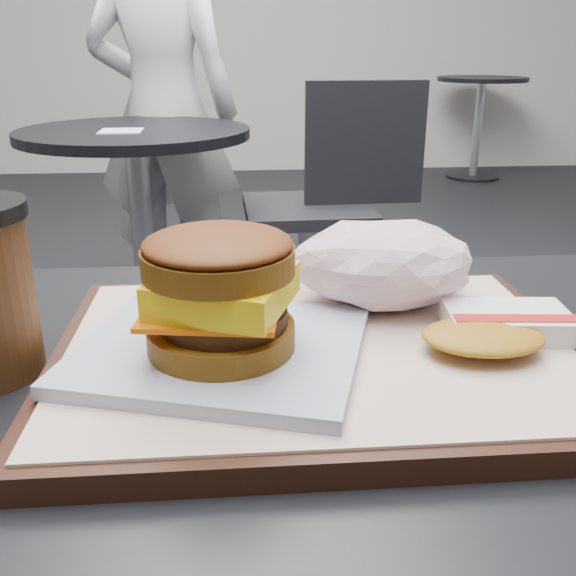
# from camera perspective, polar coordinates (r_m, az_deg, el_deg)

# --- Properties ---
(serving_tray) EXTENTS (0.38, 0.28, 0.02)m
(serving_tray) POSITION_cam_1_polar(r_m,az_deg,el_deg) (0.47, 2.68, -5.98)
(serving_tray) COLOR black
(serving_tray) RESTS_ON customer_table
(breakfast_sandwich) EXTENTS (0.23, 0.22, 0.09)m
(breakfast_sandwich) POSITION_cam_1_polar(r_m,az_deg,el_deg) (0.43, -5.98, -1.57)
(breakfast_sandwich) COLOR silver
(breakfast_sandwich) RESTS_ON serving_tray
(hash_brown) EXTENTS (0.12, 0.09, 0.02)m
(hash_brown) POSITION_cam_1_polar(r_m,az_deg,el_deg) (0.49, 18.04, -3.42)
(hash_brown) COLOR white
(hash_brown) RESTS_ON serving_tray
(crumpled_wrapper) EXTENTS (0.15, 0.12, 0.07)m
(crumpled_wrapper) POSITION_cam_1_polar(r_m,az_deg,el_deg) (0.54, 8.50, 2.19)
(crumpled_wrapper) COLOR white
(crumpled_wrapper) RESTS_ON serving_tray
(neighbor_table) EXTENTS (0.70, 0.70, 0.75)m
(neighbor_table) POSITION_cam_1_polar(r_m,az_deg,el_deg) (2.08, -13.08, 8.18)
(neighbor_table) COLOR black
(neighbor_table) RESTS_ON ground
(napkin) EXTENTS (0.12, 0.12, 0.00)m
(napkin) POSITION_cam_1_polar(r_m,az_deg,el_deg) (1.98, -14.63, 13.35)
(napkin) COLOR white
(napkin) RESTS_ON neighbor_table
(neighbor_chair) EXTENTS (0.61, 0.43, 0.88)m
(neighbor_chair) POSITION_cam_1_polar(r_m,az_deg,el_deg) (2.19, 3.51, 8.26)
(neighbor_chair) COLOR #AEAEB3
(neighbor_chair) RESTS_ON ground
(patron) EXTENTS (0.62, 0.47, 1.51)m
(patron) POSITION_cam_1_polar(r_m,az_deg,el_deg) (2.46, -10.99, 15.11)
(patron) COLOR silver
(patron) RESTS_ON ground
(bg_table_far) EXTENTS (0.66, 0.66, 0.75)m
(bg_table_far) POSITION_cam_1_polar(r_m,az_deg,el_deg) (5.22, 16.69, 15.46)
(bg_table_far) COLOR black
(bg_table_far) RESTS_ON ground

